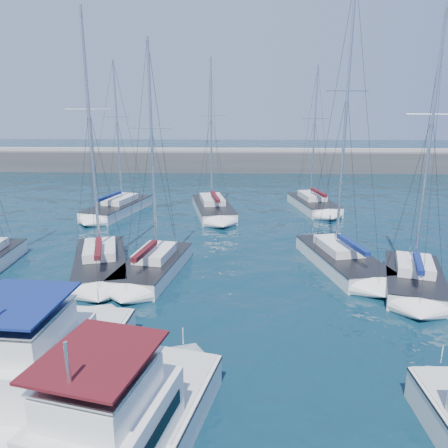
{
  "coord_description": "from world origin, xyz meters",
  "views": [
    {
      "loc": [
        1.86,
        -16.26,
        10.35
      ],
      "look_at": [
        1.04,
        9.96,
        3.0
      ],
      "focal_mm": 35.0,
      "sensor_mm": 36.0,
      "label": 1
    }
  ],
  "objects_px": {
    "sailboat_mid_d": "(341,258)",
    "sailboat_back_a": "(118,208)",
    "motor_yacht_stbd_inner": "(122,436)",
    "sailboat_back_c": "(313,204)",
    "sailboat_mid_b": "(100,262)",
    "sailboat_mid_c": "(153,266)",
    "sailboat_back_b": "(213,208)",
    "motor_yacht_port_inner": "(41,371)",
    "sailboat_mid_e": "(414,279)"
  },
  "relations": [
    {
      "from": "sailboat_mid_d",
      "to": "sailboat_back_a",
      "type": "height_order",
      "value": "sailboat_mid_d"
    },
    {
      "from": "motor_yacht_stbd_inner",
      "to": "sailboat_back_c",
      "type": "xyz_separation_m",
      "value": [
        10.85,
        32.52,
        -0.62
      ]
    },
    {
      "from": "sailboat_back_c",
      "to": "sailboat_mid_b",
      "type": "bearing_deg",
      "value": -144.4
    },
    {
      "from": "sailboat_mid_c",
      "to": "sailboat_mid_d",
      "type": "bearing_deg",
      "value": 17.77
    },
    {
      "from": "sailboat_mid_c",
      "to": "sailboat_back_a",
      "type": "distance_m",
      "value": 16.61
    },
    {
      "from": "sailboat_back_b",
      "to": "sailboat_back_a",
      "type": "bearing_deg",
      "value": 170.05
    },
    {
      "from": "sailboat_back_c",
      "to": "sailboat_back_a",
      "type": "bearing_deg",
      "value": 175.83
    },
    {
      "from": "motor_yacht_port_inner",
      "to": "sailboat_back_c",
      "type": "distance_m",
      "value": 32.93
    },
    {
      "from": "sailboat_mid_e",
      "to": "sailboat_back_c",
      "type": "distance_m",
      "value": 19.39
    },
    {
      "from": "sailboat_mid_b",
      "to": "sailboat_back_a",
      "type": "bearing_deg",
      "value": 85.05
    },
    {
      "from": "motor_yacht_stbd_inner",
      "to": "sailboat_mid_d",
      "type": "xyz_separation_m",
      "value": [
        10.03,
        16.63,
        -0.58
      ]
    },
    {
      "from": "sailboat_mid_c",
      "to": "sailboat_mid_d",
      "type": "xyz_separation_m",
      "value": [
        11.96,
        1.71,
        0.03
      ]
    },
    {
      "from": "sailboat_back_b",
      "to": "motor_yacht_port_inner",
      "type": "bearing_deg",
      "value": -110.68
    },
    {
      "from": "motor_yacht_port_inner",
      "to": "sailboat_back_b",
      "type": "distance_m",
      "value": 27.89
    },
    {
      "from": "sailboat_mid_c",
      "to": "sailboat_back_a",
      "type": "height_order",
      "value": "sailboat_back_a"
    },
    {
      "from": "motor_yacht_port_inner",
      "to": "sailboat_back_c",
      "type": "height_order",
      "value": "sailboat_back_c"
    },
    {
      "from": "sailboat_mid_b",
      "to": "sailboat_mid_c",
      "type": "height_order",
      "value": "sailboat_mid_b"
    },
    {
      "from": "motor_yacht_port_inner",
      "to": "sailboat_back_b",
      "type": "xyz_separation_m",
      "value": [
        4.59,
        27.5,
        -0.62
      ]
    },
    {
      "from": "motor_yacht_port_inner",
      "to": "sailboat_back_a",
      "type": "relative_size",
      "value": 0.65
    },
    {
      "from": "motor_yacht_port_inner",
      "to": "sailboat_mid_e",
      "type": "relative_size",
      "value": 0.6
    },
    {
      "from": "motor_yacht_port_inner",
      "to": "sailboat_mid_b",
      "type": "distance_m",
      "value": 12.58
    },
    {
      "from": "motor_yacht_stbd_inner",
      "to": "sailboat_mid_e",
      "type": "distance_m",
      "value": 18.94
    },
    {
      "from": "sailboat_mid_c",
      "to": "sailboat_back_b",
      "type": "xyz_separation_m",
      "value": [
        2.85,
        15.56,
        -0.02
      ]
    },
    {
      "from": "motor_yacht_port_inner",
      "to": "sailboat_mid_b",
      "type": "bearing_deg",
      "value": 102.2
    },
    {
      "from": "sailboat_mid_e",
      "to": "sailboat_back_b",
      "type": "relative_size",
      "value": 1.07
    },
    {
      "from": "sailboat_mid_b",
      "to": "sailboat_back_a",
      "type": "height_order",
      "value": "sailboat_mid_b"
    },
    {
      "from": "sailboat_mid_b",
      "to": "sailboat_mid_e",
      "type": "height_order",
      "value": "sailboat_mid_b"
    },
    {
      "from": "motor_yacht_port_inner",
      "to": "motor_yacht_stbd_inner",
      "type": "height_order",
      "value": "same"
    },
    {
      "from": "motor_yacht_stbd_inner",
      "to": "sailboat_mid_c",
      "type": "xyz_separation_m",
      "value": [
        -1.93,
        14.92,
        -0.61
      ]
    },
    {
      "from": "sailboat_mid_b",
      "to": "sailboat_mid_d",
      "type": "relative_size",
      "value": 0.9
    },
    {
      "from": "motor_yacht_port_inner",
      "to": "sailboat_mid_e",
      "type": "xyz_separation_m",
      "value": [
        17.13,
        10.34,
        -0.59
      ]
    },
    {
      "from": "sailboat_mid_d",
      "to": "motor_yacht_stbd_inner",
      "type": "bearing_deg",
      "value": -133.89
    },
    {
      "from": "sailboat_mid_b",
      "to": "sailboat_mid_c",
      "type": "bearing_deg",
      "value": -24.09
    },
    {
      "from": "sailboat_mid_d",
      "to": "sailboat_back_b",
      "type": "distance_m",
      "value": 16.58
    },
    {
      "from": "motor_yacht_port_inner",
      "to": "sailboat_mid_d",
      "type": "height_order",
      "value": "sailboat_mid_d"
    },
    {
      "from": "sailboat_mid_b",
      "to": "sailboat_back_c",
      "type": "distance_m",
      "value": 23.58
    },
    {
      "from": "sailboat_mid_b",
      "to": "sailboat_mid_d",
      "type": "height_order",
      "value": "sailboat_mid_d"
    },
    {
      "from": "sailboat_mid_b",
      "to": "motor_yacht_port_inner",
      "type": "bearing_deg",
      "value": -97.94
    },
    {
      "from": "motor_yacht_stbd_inner",
      "to": "sailboat_back_b",
      "type": "xyz_separation_m",
      "value": [
        0.92,
        30.48,
        -0.62
      ]
    },
    {
      "from": "sailboat_mid_d",
      "to": "sailboat_back_c",
      "type": "distance_m",
      "value": 15.92
    },
    {
      "from": "sailboat_mid_c",
      "to": "sailboat_back_b",
      "type": "bearing_deg",
      "value": 89.27
    },
    {
      "from": "motor_yacht_stbd_inner",
      "to": "sailboat_mid_b",
      "type": "xyz_separation_m",
      "value": [
        -5.39,
        15.42,
        -0.6
      ]
    },
    {
      "from": "sailboat_mid_e",
      "to": "sailboat_back_a",
      "type": "relative_size",
      "value": 1.08
    },
    {
      "from": "sailboat_back_a",
      "to": "sailboat_back_b",
      "type": "xyz_separation_m",
      "value": [
        9.17,
        0.2,
        -0.0
      ]
    },
    {
      "from": "motor_yacht_stbd_inner",
      "to": "sailboat_mid_e",
      "type": "relative_size",
      "value": 0.58
    },
    {
      "from": "sailboat_back_a",
      "to": "sailboat_back_b",
      "type": "bearing_deg",
      "value": 15.96
    },
    {
      "from": "sailboat_back_b",
      "to": "sailboat_mid_e",
      "type": "bearing_deg",
      "value": -65.06
    },
    {
      "from": "sailboat_mid_c",
      "to": "sailboat_back_c",
      "type": "xyz_separation_m",
      "value": [
        12.77,
        17.6,
        -0.01
      ]
    },
    {
      "from": "motor_yacht_port_inner",
      "to": "sailboat_mid_e",
      "type": "bearing_deg",
      "value": 35.43
    },
    {
      "from": "sailboat_mid_d",
      "to": "sailboat_back_b",
      "type": "height_order",
      "value": "sailboat_mid_d"
    }
  ]
}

